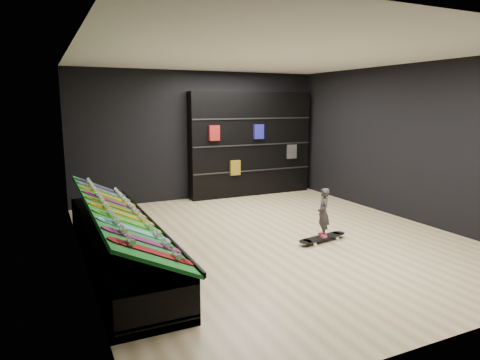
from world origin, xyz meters
name	(u,v)px	position (x,y,z in m)	size (l,w,h in m)	color
floor	(272,237)	(0.00, 0.00, 0.00)	(6.00, 7.00, 0.01)	beige
ceiling	(274,55)	(0.00, 0.00, 3.00)	(6.00, 7.00, 0.01)	white
wall_back	(200,136)	(0.00, 3.50, 1.50)	(6.00, 0.02, 3.00)	black
wall_front	(463,186)	(0.00, -3.50, 1.50)	(6.00, 0.02, 3.00)	black
wall_left	(78,160)	(-3.00, 0.00, 1.50)	(0.02, 7.00, 3.00)	black
wall_right	(408,143)	(3.00, 0.00, 1.50)	(0.02, 7.00, 3.00)	black
display_rack	(117,244)	(-2.55, 0.00, 0.25)	(0.90, 4.50, 0.50)	black
turf_ramp	(119,213)	(-2.50, 0.00, 0.71)	(1.00, 4.50, 0.04)	#10691E
back_shelving	(251,144)	(1.27, 3.32, 1.26)	(3.16, 0.37, 2.53)	black
floor_skateboard	(322,239)	(0.65, -0.55, 0.05)	(0.98, 0.22, 0.09)	black
child	(323,222)	(0.65, -0.55, 0.33)	(0.18, 0.13, 0.49)	black
display_board_0	(153,252)	(-2.49, -1.90, 0.74)	(0.98, 0.22, 0.09)	red
display_board_1	(143,240)	(-2.49, -1.48, 0.74)	(0.98, 0.22, 0.09)	#2626BF
display_board_2	(136,230)	(-2.49, -1.06, 0.74)	(0.98, 0.22, 0.09)	#0CB2E5
display_board_3	(129,222)	(-2.49, -0.63, 0.74)	(0.98, 0.22, 0.09)	green
display_board_4	(123,214)	(-2.49, -0.21, 0.74)	(0.98, 0.22, 0.09)	yellow
display_board_5	(118,207)	(-2.49, 0.21, 0.74)	(0.98, 0.22, 0.09)	yellow
display_board_6	(113,202)	(-2.49, 0.63, 0.74)	(0.98, 0.22, 0.09)	#E5198C
display_board_7	(109,196)	(-2.49, 1.06, 0.74)	(0.98, 0.22, 0.09)	orange
display_board_8	(105,192)	(-2.49, 1.48, 0.74)	(0.98, 0.22, 0.09)	black
display_board_9	(102,188)	(-2.49, 1.90, 0.74)	(0.98, 0.22, 0.09)	purple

